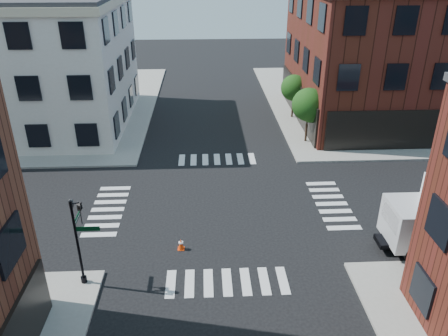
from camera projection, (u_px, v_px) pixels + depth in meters
ground at (221, 207)px, 27.23m from camera, size 120.00×120.00×0.00m
sidewalk_ne at (407, 100)px, 46.95m from camera, size 30.00×30.00×0.15m
sidewalk_nw at (10, 106)px, 45.11m from camera, size 30.00×30.00×0.15m
building_ne at (437, 54)px, 39.84m from camera, size 25.00×16.00×12.00m
tree_near at (309, 106)px, 35.12m from camera, size 2.69×2.69×4.49m
tree_far at (294, 89)px, 40.62m from camera, size 2.43×2.43×4.07m
signal_pole at (78, 233)px, 19.69m from camera, size 1.29×1.24×4.60m
traffic_cone at (181, 244)px, 23.18m from camera, size 0.37×0.37×0.65m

